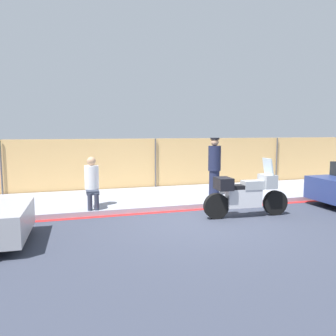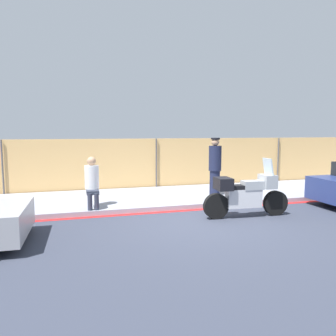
{
  "view_description": "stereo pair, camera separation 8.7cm",
  "coord_description": "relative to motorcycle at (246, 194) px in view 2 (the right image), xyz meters",
  "views": [
    {
      "loc": [
        -2.93,
        -7.12,
        2.18
      ],
      "look_at": [
        -0.44,
        1.29,
        1.18
      ],
      "focal_mm": 35.0,
      "sensor_mm": 36.0,
      "label": 1
    },
    {
      "loc": [
        -2.85,
        -7.14,
        2.18
      ],
      "look_at": [
        -0.44,
        1.29,
        1.18
      ],
      "focal_mm": 35.0,
      "sensor_mm": 36.0,
      "label": 2
    }
  ],
  "objects": [
    {
      "name": "ground_plane",
      "position": [
        -1.26,
        -0.12,
        -0.6
      ],
      "size": [
        120.0,
        120.0,
        0.0
      ],
      "primitive_type": "plane",
      "color": "#333847"
    },
    {
      "name": "sidewalk",
      "position": [
        -1.26,
        2.71,
        -0.53
      ],
      "size": [
        37.98,
        3.15,
        0.13
      ],
      "color": "#8E93A3",
      "rests_on": "ground_plane"
    },
    {
      "name": "curb_paint_stripe",
      "position": [
        -1.26,
        1.05,
        -0.6
      ],
      "size": [
        37.98,
        0.18,
        0.01
      ],
      "color": "red",
      "rests_on": "ground_plane"
    },
    {
      "name": "storefront_fence",
      "position": [
        -1.26,
        4.38,
        0.35
      ],
      "size": [
        36.08,
        0.17,
        1.9
      ],
      "color": "#E5B26B",
      "rests_on": "ground_plane"
    },
    {
      "name": "motorcycle",
      "position": [
        0.0,
        0.0,
        0.0
      ],
      "size": [
        2.27,
        0.58,
        1.49
      ],
      "rotation": [
        0.0,
        0.0,
        -0.06
      ],
      "color": "black",
      "rests_on": "ground_plane"
    },
    {
      "name": "officer_standing",
      "position": [
        0.14,
        2.23,
        0.47
      ],
      "size": [
        0.4,
        0.4,
        1.83
      ],
      "color": "#191E38",
      "rests_on": "sidewalk"
    },
    {
      "name": "person_seated_on_curb",
      "position": [
        -3.69,
        1.62,
        0.28
      ],
      "size": [
        0.38,
        0.69,
        1.35
      ],
      "color": "#2D3342",
      "rests_on": "sidewalk"
    }
  ]
}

